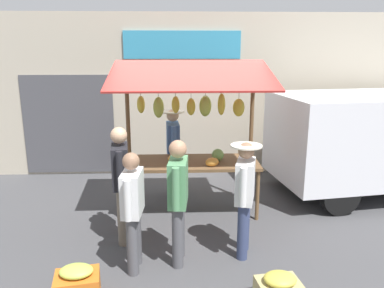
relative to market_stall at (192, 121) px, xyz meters
The scene contains 9 objects.
ground_plane 1.55m from the market_stall, 66.46° to the left, with size 40.00×40.00×0.00m, color #424244.
street_backdrop 2.15m from the market_stall, 88.02° to the right, with size 9.00×0.30×3.40m.
market_stall is the anchor object (origin of this frame).
vendor_with_sunhat 0.97m from the market_stall, 65.04° to the right, with size 0.42×0.70×1.63m.
shopper_with_ponytail 1.75m from the market_stall, 81.26° to the left, with size 0.26×0.69×1.62m.
shopper_with_shopping_bag 1.57m from the market_stall, 44.49° to the left, with size 0.28×0.70×1.67m.
shopper_in_striped_shirt 2.06m from the market_stall, 65.66° to the left, with size 0.25×0.66×1.51m.
shopper_in_grey_tee 1.72m from the market_stall, 112.64° to the left, with size 0.40×0.65×1.55m.
produce_crate_side 3.04m from the market_stall, 59.64° to the left, with size 0.54×0.45×0.40m.
Camera 1 is at (0.25, 6.07, 2.72)m, focal length 36.01 mm.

